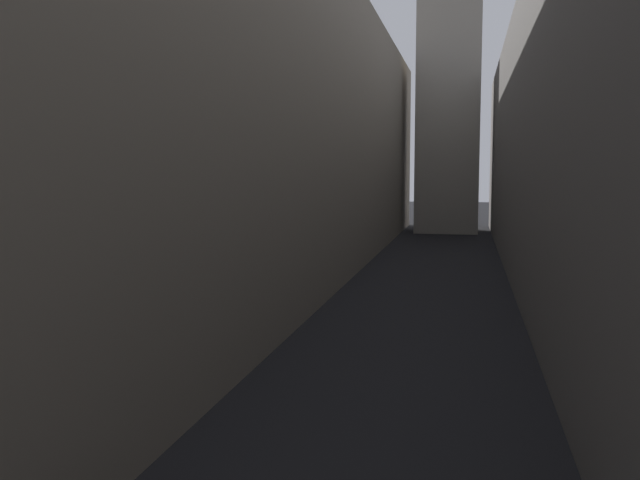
% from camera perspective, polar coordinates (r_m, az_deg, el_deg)
% --- Properties ---
extents(ground_plane, '(264.00, 264.00, 0.00)m').
position_cam_1_polar(ground_plane, '(45.37, 8.43, -4.24)').
color(ground_plane, black).
extents(building_block_left, '(10.65, 108.00, 21.39)m').
position_cam_1_polar(building_block_left, '(48.60, -4.25, 9.12)').
color(building_block_left, gray).
rests_on(building_block_left, ground).
extents(building_block_right, '(12.07, 108.00, 19.25)m').
position_cam_1_polar(building_block_right, '(47.52, 22.90, 7.48)').
color(building_block_right, slate).
rests_on(building_block_right, ground).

